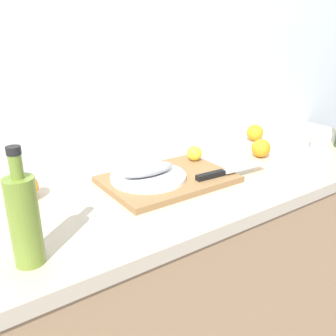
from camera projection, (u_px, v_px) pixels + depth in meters
back_wall at (154, 66)px, 1.39m from camera, size 3.20×0.05×2.50m
kitchen_counter at (202, 280)px, 1.42m from camera, size 2.00×0.60×0.90m
cutting_board at (168, 179)px, 1.20m from camera, size 0.42×0.29×0.02m
white_plate at (148, 177)px, 1.18m from camera, size 0.25×0.25×0.01m
fish_fillet at (148, 169)px, 1.17m from camera, size 0.19×0.08×0.04m
chef_knife at (223, 172)px, 1.21m from camera, size 0.29×0.05×0.02m
lemon_0 at (194, 153)px, 1.34m from camera, size 0.06×0.06×0.06m
olive_oil_bottle at (24, 219)px, 0.75m from camera, size 0.06×0.06×0.26m
coffee_mug_0 at (321, 139)px, 1.52m from camera, size 0.11×0.07×0.10m
orange_0 at (261, 148)px, 1.44m from camera, size 0.07×0.07×0.07m
orange_1 at (255, 133)px, 1.66m from camera, size 0.07×0.07×0.07m
orange_2 at (24, 187)px, 1.06m from camera, size 0.08×0.08×0.08m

